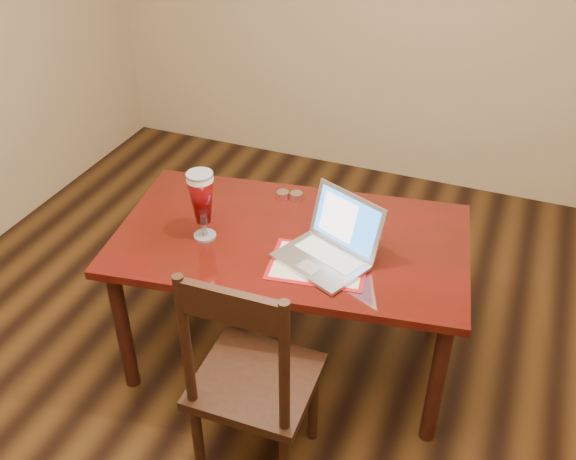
% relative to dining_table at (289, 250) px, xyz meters
% --- Properties ---
extents(ground, '(5.00, 5.00, 0.00)m').
position_rel_dining_table_xyz_m(ground, '(0.15, -0.51, -0.66)').
color(ground, black).
rests_on(ground, ground).
extents(room_shell, '(4.51, 5.01, 2.71)m').
position_rel_dining_table_xyz_m(room_shell, '(0.15, -0.51, 1.10)').
color(room_shell, tan).
rests_on(room_shell, ground).
extents(dining_table, '(1.67, 1.10, 1.05)m').
position_rel_dining_table_xyz_m(dining_table, '(0.00, 0.00, 0.00)').
color(dining_table, '#4B0A0A').
rests_on(dining_table, ground).
extents(dining_chair, '(0.47, 0.44, 1.07)m').
position_rel_dining_table_xyz_m(dining_chair, '(0.10, -0.64, -0.15)').
color(dining_chair, black).
rests_on(dining_chair, ground).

